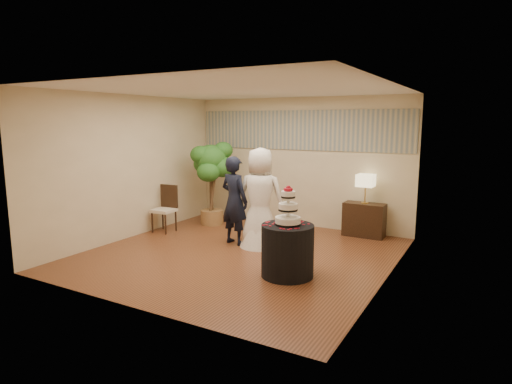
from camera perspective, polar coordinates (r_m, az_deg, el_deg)
The scene contains 15 objects.
floor at distance 7.54m, azimuth -2.17°, elevation -8.28°, with size 5.00×5.00×0.00m, color brown.
ceiling at distance 7.20m, azimuth -2.32°, elevation 13.48°, with size 5.00×5.00×0.00m, color white.
wall_back at distance 9.44m, azimuth 5.73°, elevation 3.96°, with size 5.00×0.06×2.80m, color beige.
wall_front at distance 5.29m, azimuth -16.54°, elevation -0.64°, with size 5.00×0.06×2.80m, color beige.
wall_left at distance 8.80m, azimuth -16.29°, elevation 3.23°, with size 0.06×5.00×2.80m, color beige.
wall_right at distance 6.31m, azimuth 17.50°, elevation 0.88°, with size 0.06×5.00×2.80m, color beige.
mural_border at distance 9.39m, azimuth 5.75°, elevation 8.21°, with size 4.90×0.02×0.85m, color gray.
groom at distance 7.98m, azimuth -2.90°, elevation -1.14°, with size 0.60×0.40×1.66m, color black.
bride at distance 7.79m, azimuth 0.58°, elevation -0.75°, with size 0.89×0.76×1.83m, color white.
cake_table at distance 6.42m, azimuth 4.22°, elevation -7.80°, with size 0.78×0.78×0.78m, color black.
wedding_cake at distance 6.25m, azimuth 4.29°, elevation -1.78°, with size 0.38×0.38×0.59m, color white, non-canonical shape.
console at distance 8.85m, azimuth 14.21°, elevation -3.61°, with size 0.81×0.36×0.68m, color black.
table_lamp at distance 8.74m, azimuth 14.37°, elevation 0.40°, with size 0.33×0.33×0.58m, color beige, non-canonical shape.
ficus_tree at distance 9.54m, azimuth -5.99°, elevation 1.24°, with size 0.90×0.90×1.88m, color #2A6520, non-canonical shape.
side_chair at distance 9.11m, azimuth -12.21°, elevation -2.22°, with size 0.45×0.47×0.97m, color black, non-canonical shape.
Camera 1 is at (3.76, -6.12, 2.29)m, focal length 30.00 mm.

